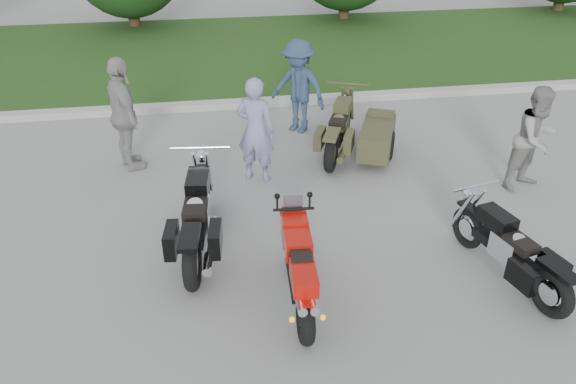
{
  "coord_description": "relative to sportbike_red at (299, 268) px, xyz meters",
  "views": [
    {
      "loc": [
        -1.05,
        -5.65,
        4.48
      ],
      "look_at": [
        -0.01,
        0.71,
        0.8
      ],
      "focal_mm": 35.0,
      "sensor_mm": 36.0,
      "label": 1
    }
  ],
  "objects": [
    {
      "name": "ground",
      "position": [
        0.09,
        0.56,
        -0.52
      ],
      "size": [
        80.0,
        80.0,
        0.0
      ],
      "primitive_type": "plane",
      "color": "gray",
      "rests_on": "ground"
    },
    {
      "name": "curb",
      "position": [
        0.09,
        6.56,
        -0.44
      ],
      "size": [
        60.0,
        0.3,
        0.15
      ],
      "primitive_type": "cube",
      "color": "#ACA9A2",
      "rests_on": "ground"
    },
    {
      "name": "grass_strip",
      "position": [
        0.09,
        10.71,
        -0.45
      ],
      "size": [
        60.0,
        8.0,
        0.14
      ],
      "primitive_type": "cube",
      "color": "#2A4F1B",
      "rests_on": "ground"
    },
    {
      "name": "sportbike_red",
      "position": [
        0.0,
        0.0,
        0.0
      ],
      "size": [
        0.38,
        1.86,
        0.88
      ],
      "rotation": [
        0.0,
        0.0,
        -0.06
      ],
      "color": "black",
      "rests_on": "ground"
    },
    {
      "name": "cruiser_left",
      "position": [
        -1.14,
        1.27,
        -0.04
      ],
      "size": [
        0.51,
        2.42,
        0.93
      ],
      "rotation": [
        0.0,
        0.0,
        -0.11
      ],
      "color": "black",
      "rests_on": "ground"
    },
    {
      "name": "cruiser_right",
      "position": [
        2.66,
        -0.01,
        -0.11
      ],
      "size": [
        0.69,
        2.06,
        0.81
      ],
      "rotation": [
        0.0,
        0.0,
        0.24
      ],
      "color": "black",
      "rests_on": "ground"
    },
    {
      "name": "cruiser_sidecar",
      "position": [
        1.79,
        3.76,
        -0.11
      ],
      "size": [
        1.63,
        2.15,
        0.88
      ],
      "rotation": [
        0.0,
        0.0,
        -0.41
      ],
      "color": "black",
      "rests_on": "ground"
    },
    {
      "name": "person_stripe",
      "position": [
        -0.14,
        3.21,
        0.36
      ],
      "size": [
        0.76,
        0.66,
        1.76
      ],
      "primitive_type": "imported",
      "rotation": [
        0.0,
        0.0,
        2.68
      ],
      "color": "#8385B2",
      "rests_on": "ground"
    },
    {
      "name": "person_grey",
      "position": [
        4.18,
        2.25,
        0.33
      ],
      "size": [
        1.0,
        0.9,
        1.69
      ],
      "primitive_type": "imported",
      "rotation": [
        0.0,
        0.0,
        0.37
      ],
      "color": "gray",
      "rests_on": "ground"
    },
    {
      "name": "person_denim",
      "position": [
        0.89,
        5.09,
        0.39
      ],
      "size": [
        1.32,
        1.28,
        1.81
      ],
      "primitive_type": "imported",
      "rotation": [
        0.0,
        0.0,
        -0.73
      ],
      "color": "navy",
      "rests_on": "ground"
    },
    {
      "name": "person_back",
      "position": [
        -2.25,
        3.96,
        0.46
      ],
      "size": [
        0.89,
        1.24,
        1.95
      ],
      "primitive_type": "imported",
      "rotation": [
        0.0,
        0.0,
        1.97
      ],
      "color": "#989993",
      "rests_on": "ground"
    }
  ]
}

